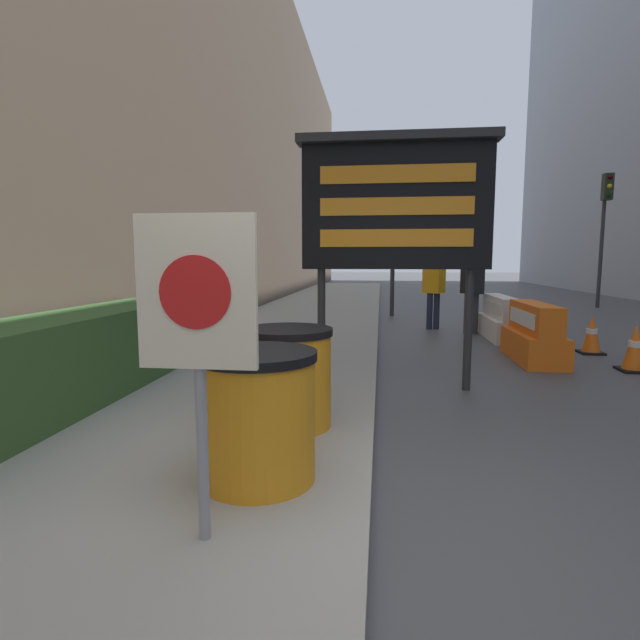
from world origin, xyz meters
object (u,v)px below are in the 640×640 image
Objects in this scene: message_board at (396,205)px; traffic_light_near_curb at (393,216)px; traffic_light_far_side at (605,212)px; barrel_drum_middle at (288,377)px; pedestrian_worker at (434,285)px; barrel_drum_foreground at (257,415)px; traffic_cone_near at (592,334)px; pedestrian_passerby at (472,285)px; jersey_barrier_white at (500,320)px; jersey_barrier_orange_far at (534,336)px; warning_sign at (197,318)px; traffic_cone_far at (635,348)px.

traffic_light_near_curb is at bearing 88.87° from message_board.
traffic_light_far_side reaches higher than message_board.
barrel_drum_middle is 7.72m from pedestrian_worker.
pedestrian_worker is at bearing 79.23° from message_board.
traffic_light_far_side is (7.98, 14.34, 2.54)m from barrel_drum_foreground.
traffic_cone_near is at bearing 46.95° from barrel_drum_middle.
barrel_drum_foreground is 8.39m from pedestrian_passerby.
jersey_barrier_white is 1.01m from pedestrian_passerby.
traffic_light_near_curb is (-2.09, 5.99, 2.38)m from jersey_barrier_orange_far.
jersey_barrier_white is at bearing 62.17° from message_board.
pedestrian_passerby is at bearing 68.09° from barrel_drum_middle.
barrel_drum_foreground is at bearing 81.99° from warning_sign.
jersey_barrier_orange_far reaches higher than traffic_cone_far.
jersey_barrier_orange_far is 0.87× the size of jersey_barrier_white.
jersey_barrier_orange_far is 2.30m from jersey_barrier_white.
barrel_drum_foreground is 0.48× the size of pedestrian_passerby.
barrel_drum_middle is 1.24× the size of traffic_cone_far.
barrel_drum_middle is 1.98m from warning_sign.
barrel_drum_foreground is 1.05m from warning_sign.
barrel_drum_foreground is 0.28× the size of message_board.
jersey_barrier_orange_far is at bearing 50.77° from barrel_drum_middle.
jersey_barrier_white is 1.94m from traffic_cone_near.
traffic_cone_near is at bearing 55.52° from warning_sign.
jersey_barrier_white is 8.91m from traffic_light_far_side.
traffic_cone_far reaches higher than traffic_cone_near.
message_board is 0.80× the size of traffic_light_near_curb.
traffic_cone_far is (4.42, 3.32, -0.24)m from barrel_drum_middle.
traffic_cone_near is at bearing -58.19° from traffic_light_near_curb.
pedestrian_worker is (-2.37, 2.76, 0.69)m from traffic_cone_near.
pedestrian_passerby is (-0.47, 2.89, 0.66)m from jersey_barrier_orange_far.
traffic_cone_near is at bearing -53.37° from jersey_barrier_white.
jersey_barrier_orange_far is 2.47× the size of traffic_cone_near.
traffic_light_near_curb is (1.22, 11.76, 1.47)m from warning_sign.
pedestrian_worker reaches higher than barrel_drum_middle.
traffic_light_near_curb is 3.90m from pedestrian_passerby.
jersey_barrier_white is 3.16m from traffic_cone_far.
barrel_drum_middle is at bearing 90.15° from barrel_drum_foreground.
traffic_light_near_curb is at bearing 83.57° from barrel_drum_middle.
traffic_cone_far is at bearing 44.93° from barrel_drum_foreground.
barrel_drum_foreground is 11.29m from traffic_light_near_curb.
warning_sign is at bearing -45.09° from pedestrian_passerby.
traffic_light_near_curb is 7.63m from traffic_light_far_side.
jersey_barrier_white is at bearing 67.67° from warning_sign.
traffic_light_far_side reaches higher than barrel_drum_middle.
warning_sign is 8.78m from jersey_barrier_white.
barrel_drum_middle is 15.67m from traffic_light_far_side.
traffic_cone_far is at bearing -18.15° from pedestrian_worker.
barrel_drum_middle is 7.37m from pedestrian_passerby.
message_board is at bearing -59.30° from pedestrian_worker.
barrel_drum_middle is 0.20× the size of traffic_light_far_side.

